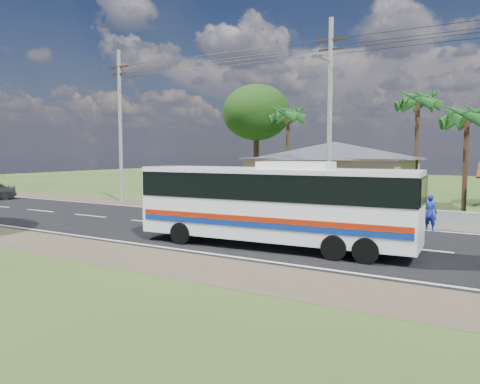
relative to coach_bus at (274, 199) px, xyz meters
The scene contains 11 objects.
ground 5.18m from the coach_bus, 148.57° to the left, with size 120.00×120.00×0.00m, color #2D4719.
road 5.17m from the coach_bus, 148.57° to the left, with size 120.00×16.00×0.03m.
house 15.83m from the coach_bus, 101.32° to the left, with size 12.40×10.00×5.00m.
utility_poles 9.89m from the coach_bus, 99.07° to the left, with size 32.80×2.22×11.00m.
palm_near 15.03m from the coach_bus, 68.23° to the left, with size 2.80×2.80×6.70m.
palm_mid 18.85m from the coach_bus, 83.99° to the left, with size 2.80×2.80×8.20m.
palm_far 20.76m from the coach_bus, 113.65° to the left, with size 2.80×2.80×7.70m.
tree_behind_house 24.37m from the coach_bus, 120.55° to the left, with size 6.00×6.00×9.61m.
coach_bus is the anchor object (origin of this frame).
motorcycle 9.19m from the coach_bus, 110.29° to the left, with size 0.54×1.56×0.82m, color black.
person 8.62m from the coach_bus, 57.83° to the left, with size 0.63×0.41×1.73m, color #1C259A.
Camera 1 is at (12.17, -18.50, 3.74)m, focal length 35.00 mm.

